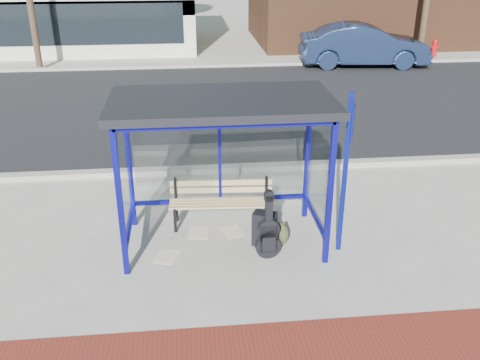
{
  "coord_description": "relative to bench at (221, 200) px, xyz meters",
  "views": [
    {
      "loc": [
        -0.52,
        -7.55,
        4.53
      ],
      "look_at": [
        0.29,
        0.2,
        1.01
      ],
      "focal_mm": 40.0,
      "sensor_mm": 36.0,
      "label": 1
    }
  ],
  "objects": [
    {
      "name": "curb_near",
      "position": [
        -0.01,
        2.29,
        -0.41
      ],
      "size": [
        60.0,
        0.25,
        0.12
      ],
      "primitive_type": "cube",
      "color": "gray",
      "rests_on": "ground"
    },
    {
      "name": "backpack",
      "position": [
        0.86,
        -0.82,
        -0.28
      ],
      "size": [
        0.4,
        0.38,
        0.4
      ],
      "rotation": [
        0.0,
        0.0,
        -0.35
      ],
      "color": "#31331C",
      "rests_on": "ground"
    },
    {
      "name": "suitcase",
      "position": [
        0.63,
        -0.78,
        -0.18
      ],
      "size": [
        0.43,
        0.36,
        0.63
      ],
      "rotation": [
        0.0,
        0.0,
        -0.43
      ],
      "color": "black",
      "rests_on": "ground"
    },
    {
      "name": "sign_post",
      "position": [
        1.81,
        -1.02,
        0.98
      ],
      "size": [
        0.16,
        0.31,
        2.57
      ],
      "rotation": [
        0.0,
        0.0,
        -0.36
      ],
      "color": "navy",
      "rests_on": "ground"
    },
    {
      "name": "guitar_bag",
      "position": [
        0.64,
        -1.14,
        -0.07
      ],
      "size": [
        0.4,
        0.14,
        1.08
      ],
      "rotation": [
        0.0,
        0.0,
        0.07
      ],
      "color": "black",
      "rests_on": "ground"
    },
    {
      "name": "bus_shelter",
      "position": [
        -0.01,
        -0.54,
        1.6
      ],
      "size": [
        3.3,
        1.8,
        2.42
      ],
      "color": "#0C0C88",
      "rests_on": "ground"
    },
    {
      "name": "newspaper_b",
      "position": [
        -0.92,
        -0.97,
        -0.47
      ],
      "size": [
        0.45,
        0.51,
        0.01
      ],
      "primitive_type": "cube",
      "rotation": [
        0.0,
        0.0,
        -1.89
      ],
      "color": "white",
      "rests_on": "ground"
    },
    {
      "name": "street_asphalt",
      "position": [
        -0.01,
        7.39,
        -0.47
      ],
      "size": [
        60.0,
        10.0,
        0.0
      ],
      "primitive_type": "cube",
      "color": "black",
      "rests_on": "ground"
    },
    {
      "name": "curb_far",
      "position": [
        -0.01,
        12.49,
        -0.41
      ],
      "size": [
        60.0,
        0.25,
        0.12
      ],
      "primitive_type": "cube",
      "color": "gray",
      "rests_on": "ground"
    },
    {
      "name": "parked_car",
      "position": [
        6.36,
        12.06,
        0.33
      ],
      "size": [
        5.01,
        2.17,
        1.6
      ],
      "primitive_type": "imported",
      "rotation": [
        0.0,
        0.0,
        1.47
      ],
      "color": "#182544",
      "rests_on": "ground"
    },
    {
      "name": "newspaper_c",
      "position": [
        0.16,
        -0.29,
        -0.47
      ],
      "size": [
        0.43,
        0.49,
        0.01
      ],
      "primitive_type": "cube",
      "rotation": [
        0.0,
        0.0,
        1.85
      ],
      "color": "white",
      "rests_on": "ground"
    },
    {
      "name": "brick_paver_strip",
      "position": [
        -0.01,
        -3.21,
        -0.46
      ],
      "size": [
        60.0,
        1.0,
        0.01
      ],
      "primitive_type": "cube",
      "color": "maroon",
      "rests_on": "ground"
    },
    {
      "name": "bench",
      "position": [
        0.0,
        0.0,
        0.0
      ],
      "size": [
        1.78,
        0.53,
        0.83
      ],
      "rotation": [
        0.0,
        0.0,
        -0.06
      ],
      "color": "black",
      "rests_on": "ground"
    },
    {
      "name": "newspaper_a",
      "position": [
        -0.4,
        -0.28,
        -0.47
      ],
      "size": [
        0.38,
        0.46,
        0.01
      ],
      "primitive_type": "cube",
      "rotation": [
        0.0,
        0.0,
        1.44
      ],
      "color": "white",
      "rests_on": "ground"
    },
    {
      "name": "ground",
      "position": [
        -0.01,
        -0.61,
        -0.47
      ],
      "size": [
        120.0,
        120.0,
        0.0
      ],
      "primitive_type": "plane",
      "color": "#B2ADA0",
      "rests_on": "ground"
    },
    {
      "name": "far_sidewalk",
      "position": [
        -0.01,
        14.39,
        -0.47
      ],
      "size": [
        60.0,
        4.0,
        0.01
      ],
      "primitive_type": "cube",
      "color": "#B2ADA0",
      "rests_on": "ground"
    },
    {
      "name": "fire_hydrant",
      "position": [
        9.86,
        13.39,
        -0.06
      ],
      "size": [
        0.34,
        0.23,
        0.76
      ],
      "rotation": [
        0.0,
        0.0,
        0.22
      ],
      "color": "red",
      "rests_on": "ground"
    }
  ]
}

